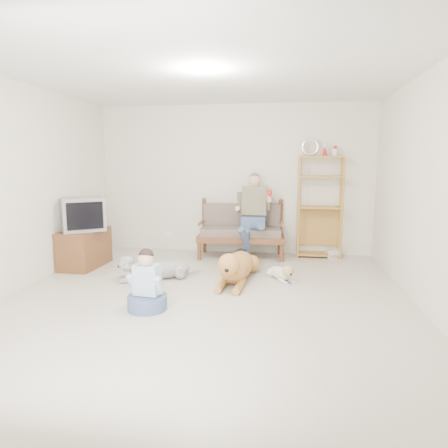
% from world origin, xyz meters
% --- Properties ---
extents(floor, '(5.50, 5.50, 0.00)m').
position_xyz_m(floor, '(0.00, 0.00, 0.00)').
color(floor, beige).
rests_on(floor, ground).
extents(ceiling, '(5.50, 5.50, 0.00)m').
position_xyz_m(ceiling, '(0.00, 0.00, 2.70)').
color(ceiling, white).
rests_on(ceiling, ground).
extents(wall_back, '(5.00, 0.00, 5.00)m').
position_xyz_m(wall_back, '(0.00, 2.75, 1.35)').
color(wall_back, beige).
rests_on(wall_back, ground).
extents(wall_front, '(5.00, 0.00, 5.00)m').
position_xyz_m(wall_front, '(0.00, -2.75, 1.35)').
color(wall_front, beige).
rests_on(wall_front, ground).
extents(wall_left, '(0.00, 5.50, 5.50)m').
position_xyz_m(wall_left, '(-2.50, 0.00, 1.35)').
color(wall_left, beige).
rests_on(wall_left, ground).
extents(wall_right, '(0.00, 5.50, 5.50)m').
position_xyz_m(wall_right, '(2.50, 0.00, 1.35)').
color(wall_right, beige).
rests_on(wall_right, ground).
extents(loveseat, '(1.54, 0.79, 0.95)m').
position_xyz_m(loveseat, '(0.18, 2.39, 0.49)').
color(loveseat, brown).
rests_on(loveseat, ground).
extents(man, '(0.56, 0.81, 1.30)m').
position_xyz_m(man, '(0.38, 2.16, 0.68)').
color(man, '#4C638B').
rests_on(man, loveseat).
extents(etagere, '(0.79, 0.35, 2.07)m').
position_xyz_m(etagere, '(1.54, 2.55, 0.91)').
color(etagere, '#AF8037').
rests_on(etagere, ground).
extents(book_stack, '(0.26, 0.20, 0.15)m').
position_xyz_m(book_stack, '(1.80, 2.49, 0.07)').
color(book_stack, silver).
rests_on(book_stack, ground).
extents(tv_stand, '(0.53, 0.91, 0.60)m').
position_xyz_m(tv_stand, '(-2.23, 1.27, 0.30)').
color(tv_stand, brown).
rests_on(tv_stand, ground).
extents(crt_tv, '(0.80, 0.77, 0.52)m').
position_xyz_m(crt_tv, '(-2.20, 1.22, 0.86)').
color(crt_tv, gray).
rests_on(crt_tv, tv_stand).
extents(wall_outlet, '(0.12, 0.02, 0.08)m').
position_xyz_m(wall_outlet, '(-1.25, 2.73, 0.30)').
color(wall_outlet, white).
rests_on(wall_outlet, ground).
extents(golden_retriever, '(0.49, 1.67, 0.51)m').
position_xyz_m(golden_retriever, '(0.28, 0.87, 0.21)').
color(golden_retriever, '#C18D43').
rests_on(golden_retriever, ground).
extents(shaggy_dog, '(1.13, 0.69, 0.37)m').
position_xyz_m(shaggy_dog, '(-0.91, 0.76, 0.15)').
color(shaggy_dog, white).
rests_on(shaggy_dog, ground).
extents(terrier, '(0.41, 0.60, 0.25)m').
position_xyz_m(terrier, '(0.92, 1.00, 0.11)').
color(terrier, white).
rests_on(terrier, ground).
extents(child, '(0.45, 0.45, 0.71)m').
position_xyz_m(child, '(-0.58, -0.39, 0.25)').
color(child, '#4C638B').
rests_on(child, ground).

